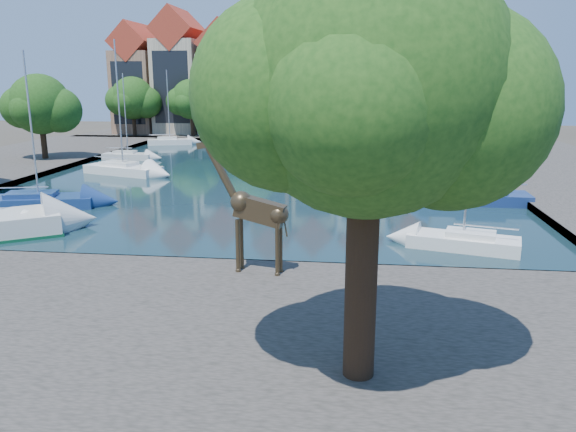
% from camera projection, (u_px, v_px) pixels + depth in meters
% --- Properties ---
extents(ground, '(160.00, 160.00, 0.00)m').
position_uv_depth(ground, '(182.00, 268.00, 24.17)').
color(ground, '#38332B').
rests_on(ground, ground).
extents(water_basin, '(38.00, 50.00, 0.08)m').
position_uv_depth(water_basin, '(267.00, 174.00, 47.31)').
color(water_basin, black).
rests_on(water_basin, ground).
extents(near_quay, '(50.00, 14.00, 0.50)m').
position_uv_depth(near_quay, '(114.00, 334.00, 17.36)').
color(near_quay, '#4C4642').
rests_on(near_quay, ground).
extents(far_quay, '(60.00, 16.00, 0.50)m').
position_uv_depth(far_quay, '(302.00, 135.00, 78.12)').
color(far_quay, '#4C4642').
rests_on(far_quay, ground).
extents(plane_tree, '(8.32, 6.40, 10.62)m').
position_uv_depth(plane_tree, '(373.00, 90.00, 12.79)').
color(plane_tree, '#332114').
rests_on(plane_tree, near_quay).
extents(townhouse_west_end, '(5.44, 9.18, 14.93)m').
position_uv_depth(townhouse_west_end, '(140.00, 82.00, 79.01)').
color(townhouse_west_end, '#946B50').
rests_on(townhouse_west_end, far_quay).
extents(townhouse_west_mid, '(5.94, 9.18, 16.79)m').
position_uv_depth(townhouse_west_mid, '(181.00, 76.00, 78.12)').
color(townhouse_west_mid, '#BDAD92').
rests_on(townhouse_west_mid, far_quay).
extents(townhouse_west_inner, '(6.43, 9.18, 15.15)m').
position_uv_depth(townhouse_west_inner, '(227.00, 83.00, 77.60)').
color(townhouse_west_inner, silver).
rests_on(townhouse_west_inner, far_quay).
extents(townhouse_center, '(5.44, 9.18, 16.93)m').
position_uv_depth(townhouse_center, '(273.00, 75.00, 76.62)').
color(townhouse_center, brown).
rests_on(townhouse_center, far_quay).
extents(townhouse_east_inner, '(5.94, 9.18, 15.79)m').
position_uv_depth(townhouse_east_inner, '(317.00, 80.00, 76.09)').
color(townhouse_east_inner, tan).
rests_on(townhouse_east_inner, far_quay).
extents(townhouse_east_mid, '(6.43, 9.18, 16.65)m').
position_uv_depth(townhouse_east_mid, '(365.00, 77.00, 75.27)').
color(townhouse_east_mid, beige).
rests_on(townhouse_east_mid, far_quay).
extents(townhouse_east_end, '(5.44, 9.18, 14.43)m').
position_uv_depth(townhouse_east_end, '(414.00, 85.00, 74.77)').
color(townhouse_east_end, brown).
rests_on(townhouse_east_end, far_quay).
extents(far_tree_far_west, '(7.28, 5.60, 7.68)m').
position_uv_depth(far_tree_far_west, '(133.00, 100.00, 74.10)').
color(far_tree_far_west, '#332114').
rests_on(far_tree_far_west, far_quay).
extents(far_tree_west, '(6.76, 5.20, 7.36)m').
position_uv_depth(far_tree_west, '(192.00, 101.00, 73.23)').
color(far_tree_west, '#332114').
rests_on(far_tree_west, far_quay).
extents(far_tree_mid_west, '(7.80, 6.00, 8.00)m').
position_uv_depth(far_tree_mid_west, '(253.00, 99.00, 72.27)').
color(far_tree_mid_west, '#332114').
rests_on(far_tree_mid_west, far_quay).
extents(far_tree_mid_east, '(7.02, 5.40, 7.52)m').
position_uv_depth(far_tree_mid_east, '(314.00, 101.00, 71.41)').
color(far_tree_mid_east, '#332114').
rests_on(far_tree_mid_east, far_quay).
extents(far_tree_east, '(7.54, 5.80, 7.84)m').
position_uv_depth(far_tree_east, '(378.00, 100.00, 70.48)').
color(far_tree_east, '#332114').
rests_on(far_tree_east, far_quay).
extents(far_tree_far_east, '(6.76, 5.20, 7.36)m').
position_uv_depth(far_tree_far_east, '(443.00, 102.00, 69.61)').
color(far_tree_far_east, '#332114').
rests_on(far_tree_far_east, far_quay).
extents(side_tree_left_far, '(7.28, 5.60, 7.88)m').
position_uv_depth(side_tree_left_far, '(41.00, 106.00, 52.36)').
color(side_tree_left_far, '#332114').
rests_on(side_tree_left_far, left_quay).
extents(giraffe_statue, '(3.58, 0.92, 5.11)m').
position_uv_depth(giraffe_statue, '(253.00, 210.00, 21.66)').
color(giraffe_statue, '#3E311F').
rests_on(giraffe_statue, near_quay).
extents(sailboat_left_b, '(7.08, 3.90, 9.48)m').
position_uv_depth(sailboat_left_b, '(39.00, 199.00, 35.06)').
color(sailboat_left_b, navy).
rests_on(sailboat_left_b, water_basin).
extents(sailboat_left_c, '(7.12, 4.40, 10.90)m').
position_uv_depth(sailboat_left_c, '(123.00, 168.00, 47.16)').
color(sailboat_left_c, white).
rests_on(sailboat_left_c, water_basin).
extents(sailboat_left_d, '(4.83, 1.73, 8.33)m').
position_uv_depth(sailboat_left_d, '(128.00, 155.00, 55.59)').
color(sailboat_left_d, silver).
rests_on(sailboat_left_d, water_basin).
extents(sailboat_left_e, '(5.54, 3.35, 8.83)m').
position_uv_depth(sailboat_left_e, '(170.00, 140.00, 68.16)').
color(sailboat_left_e, silver).
rests_on(sailboat_left_e, water_basin).
extents(sailboat_right_a, '(5.39, 3.06, 8.60)m').
position_uv_depth(sailboat_right_a, '(463.00, 239.00, 26.48)').
color(sailboat_right_a, white).
rests_on(sailboat_right_a, water_basin).
extents(sailboat_right_b, '(7.00, 2.59, 10.78)m').
position_uv_depth(sailboat_right_b, '(474.00, 195.00, 36.17)').
color(sailboat_right_b, navy).
rests_on(sailboat_right_b, water_basin).
extents(sailboat_right_c, '(5.20, 2.54, 8.20)m').
position_uv_depth(sailboat_right_c, '(402.00, 155.00, 55.00)').
color(sailboat_right_c, white).
rests_on(sailboat_right_c, water_basin).
extents(sailboat_right_d, '(5.88, 3.64, 8.37)m').
position_uv_depth(sailboat_right_d, '(399.00, 149.00, 59.74)').
color(sailboat_right_d, white).
rests_on(sailboat_right_d, water_basin).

